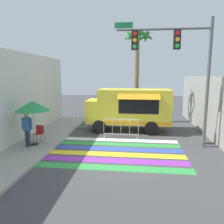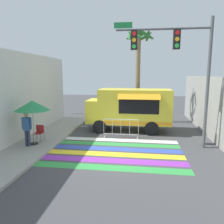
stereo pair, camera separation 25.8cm
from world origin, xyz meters
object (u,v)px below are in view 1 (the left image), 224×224
(palm_tree, at_px, (137,60))
(traffic_signal_pole, at_px, (178,57))
(food_truck, at_px, (128,107))
(vendor_person, at_px, (27,127))
(patio_umbrella, at_px, (32,106))
(barricade_front, at_px, (121,128))
(barricade_side, at_px, (82,122))
(folding_chair, at_px, (39,132))

(palm_tree, bearing_deg, traffic_signal_pole, -70.56)
(food_truck, distance_m, vendor_person, 6.46)
(food_truck, xyz_separation_m, patio_umbrella, (-4.61, -4.00, 0.58))
(traffic_signal_pole, distance_m, barricade_front, 5.06)
(food_truck, height_order, traffic_signal_pole, traffic_signal_pole)
(patio_umbrella, xyz_separation_m, barricade_side, (1.49, 3.91, -1.61))
(barricade_side, xyz_separation_m, palm_tree, (3.66, 2.77, 4.28))
(food_truck, bearing_deg, barricade_side, -178.32)
(food_truck, relative_size, barricade_front, 2.60)
(barricade_front, xyz_separation_m, barricade_side, (-2.79, 1.65, -0.02))
(traffic_signal_pole, relative_size, patio_umbrella, 2.80)
(folding_chair, distance_m, barricade_side, 3.61)
(folding_chair, relative_size, barricade_side, 0.57)
(patio_umbrella, bearing_deg, traffic_signal_pole, 7.96)
(food_truck, bearing_deg, palm_tree, 78.41)
(vendor_person, bearing_deg, palm_tree, 41.80)
(barricade_side, bearing_deg, food_truck, 1.68)
(folding_chair, relative_size, vendor_person, 0.49)
(traffic_signal_pole, xyz_separation_m, barricade_side, (-5.66, 2.91, -3.99))
(traffic_signal_pole, bearing_deg, patio_umbrella, -172.04)
(food_truck, distance_m, palm_tree, 4.25)
(traffic_signal_pole, height_order, palm_tree, palm_tree)
(barricade_side, bearing_deg, barricade_front, -30.57)
(folding_chair, distance_m, vendor_person, 1.08)
(traffic_signal_pole, relative_size, barricade_side, 4.27)
(traffic_signal_pole, bearing_deg, vendor_person, -169.76)
(folding_chair, xyz_separation_m, barricade_front, (4.31, 1.63, -0.09))
(barricade_front, height_order, barricade_side, same)
(food_truck, height_order, folding_chair, food_truck)
(folding_chair, bearing_deg, barricade_front, 20.63)
(barricade_side, relative_size, palm_tree, 0.21)
(food_truck, height_order, patio_umbrella, food_truck)
(vendor_person, distance_m, palm_tree, 9.54)
(food_truck, bearing_deg, patio_umbrella, -139.04)
(barricade_front, distance_m, palm_tree, 6.20)
(food_truck, xyz_separation_m, vendor_person, (-4.79, -4.32, -0.44))
(folding_chair, bearing_deg, vendor_person, -99.27)
(patio_umbrella, bearing_deg, palm_tree, 52.31)
(folding_chair, height_order, palm_tree, palm_tree)
(patio_umbrella, bearing_deg, folding_chair, 92.28)
(folding_chair, xyz_separation_m, palm_tree, (5.18, 6.04, 4.18))
(barricade_front, bearing_deg, palm_tree, 78.85)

